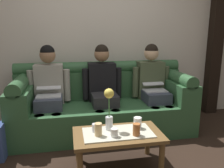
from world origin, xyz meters
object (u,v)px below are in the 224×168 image
at_px(person_left, 49,88).
at_px(cup_near_right, 98,130).
at_px(coffee_table, 118,138).
at_px(cup_far_right, 114,133).
at_px(person_right, 153,83).
at_px(flower_vase, 109,106).
at_px(cup_far_left, 136,129).
at_px(cup_near_left, 138,123).
at_px(couch, 103,105).
at_px(cup_far_center, 95,128).
at_px(person_middle, 103,85).

bearing_deg(person_left, cup_near_right, -62.39).
distance_m(person_left, coffee_table, 1.25).
xyz_separation_m(cup_near_right, cup_far_right, (0.15, -0.05, -0.02)).
relative_size(person_right, cup_far_right, 14.76).
relative_size(person_left, flower_vase, 2.79).
bearing_deg(cup_far_left, cup_near_left, 69.16).
relative_size(couch, cup_near_left, 20.65).
bearing_deg(person_right, cup_far_right, -126.64).
bearing_deg(couch, person_left, -179.65).
bearing_deg(cup_near_right, cup_far_center, 101.49).
bearing_deg(coffee_table, cup_far_left, -32.32).
height_order(coffee_table, cup_near_left, cup_near_left).
relative_size(flower_vase, cup_far_center, 5.19).
distance_m(flower_vase, cup_near_left, 0.36).
bearing_deg(person_right, flower_vase, -132.33).
height_order(cup_far_center, cup_far_right, cup_far_center).
xyz_separation_m(person_right, flower_vase, (-0.80, -0.88, -0.01)).
relative_size(person_right, cup_near_left, 10.41).
distance_m(cup_near_right, cup_far_center, 0.10).
relative_size(person_middle, cup_near_left, 10.41).
bearing_deg(person_left, cup_far_left, -50.10).
relative_size(cup_far_left, cup_far_right, 1.44).
distance_m(person_left, person_middle, 0.73).
relative_size(coffee_table, cup_near_left, 7.63).
height_order(person_middle, cup_near_right, person_middle).
bearing_deg(cup_near_right, person_right, 47.12).
distance_m(cup_near_right, cup_far_left, 0.37).
distance_m(couch, flower_vase, 0.93).
relative_size(couch, person_left, 1.98).
distance_m(person_middle, cup_near_left, 0.96).
xyz_separation_m(person_right, cup_far_left, (-0.57, -1.07, -0.20)).
bearing_deg(person_left, couch, 0.35).
distance_m(person_right, cup_near_left, 1.06).
distance_m(person_right, cup_far_center, 1.34).
bearing_deg(flower_vase, person_left, 126.58).
height_order(person_right, cup_far_left, person_right).
distance_m(cup_near_left, cup_far_center, 0.45).
relative_size(person_middle, cup_far_right, 14.76).
height_order(person_left, coffee_table, person_left).
bearing_deg(person_right, cup_far_center, -136.26).
bearing_deg(cup_near_left, flower_vase, 175.66).
bearing_deg(cup_far_right, person_left, 122.56).
xyz_separation_m(coffee_table, cup_near_right, (-0.20, -0.04, 0.13)).
height_order(person_middle, cup_far_left, person_middle).
relative_size(person_left, person_middle, 1.00).
xyz_separation_m(person_middle, cup_near_left, (0.22, -0.91, -0.20)).
bearing_deg(person_left, cup_far_center, -60.93).
relative_size(person_middle, coffee_table, 1.36).
distance_m(person_middle, cup_far_center, 0.96).
distance_m(couch, cup_near_left, 0.94).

